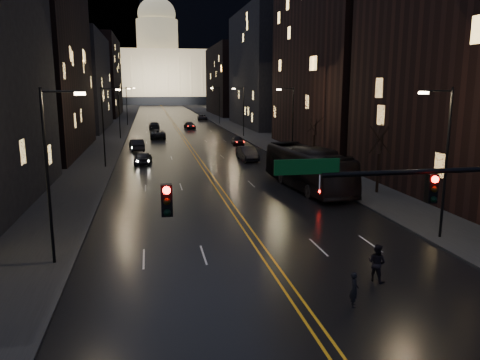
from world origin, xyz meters
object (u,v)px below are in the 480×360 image
oncoming_car_a (143,158)px  pedestrian_a (354,290)px  pedestrian_b (377,263)px  bus (307,168)px  receding_car_a (247,154)px  oncoming_car_b (137,145)px

oncoming_car_a → pedestrian_a: size_ratio=2.97×
oncoming_car_a → pedestrian_b: bearing=112.6°
bus → receding_car_a: 17.26m
oncoming_car_b → pedestrian_a: size_ratio=3.35×
pedestrian_b → pedestrian_a: bearing=101.2°
bus → receding_car_a: size_ratio=2.58×
oncoming_car_a → pedestrian_a: (8.98, -39.10, -0.01)m
oncoming_car_b → receding_car_a: receding_car_a is taller
oncoming_car_a → pedestrian_b: (11.13, -36.85, 0.14)m
pedestrian_a → bus: bearing=2.3°
oncoming_car_a → receding_car_a: size_ratio=0.87×
pedestrian_a → oncoming_car_b: bearing=27.5°
oncoming_car_a → receding_car_a: bearing=-172.0°
pedestrian_b → oncoming_car_b: bearing=-21.2°
oncoming_car_a → bus: bearing=137.2°
bus → pedestrian_b: 20.54m
bus → oncoming_car_a: bus is taller
oncoming_car_b → pedestrian_a: 52.28m
oncoming_car_a → pedestrian_b: size_ratio=2.48×
oncoming_car_b → receding_car_a: size_ratio=0.98×
receding_car_a → pedestrian_b: 37.37m
pedestrian_b → bus: bearing=-44.9°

